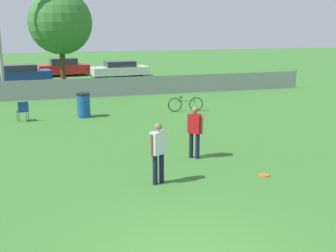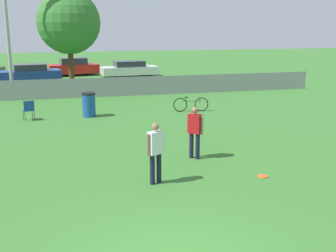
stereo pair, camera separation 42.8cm
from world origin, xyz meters
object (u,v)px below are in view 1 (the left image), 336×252
tree_near_pole (60,23)px  parked_car_red (63,67)px  parked_car_white (120,69)px  folding_chair_sideline (23,110)px  bicycle_sideline (186,104)px  player_receiver_white (158,149)px  parked_car_blue (20,73)px  frisbee_disc (264,175)px  trash_bin (84,105)px  player_thrower_red (195,129)px

tree_near_pole → parked_car_red: 9.78m
parked_car_white → folding_chair_sideline: bearing=-119.6°
bicycle_sideline → player_receiver_white: bearing=-104.9°
tree_near_pole → parked_car_blue: bearing=115.3°
frisbee_disc → trash_bin: 9.89m
folding_chair_sideline → parked_car_blue: bearing=-102.3°
frisbee_disc → trash_bin: (-4.03, 9.01, 0.53)m
player_receiver_white → parked_car_red: size_ratio=0.39×
bicycle_sideline → parked_car_red: bearing=114.6°
parked_car_red → parked_car_white: 4.74m
tree_near_pole → parked_car_white: (4.64, 6.96, -3.51)m
player_receiver_white → frisbee_disc: size_ratio=5.51×
frisbee_disc → bicycle_sideline: size_ratio=0.17×
tree_near_pole → parked_car_red: bearing=87.4°
bicycle_sideline → parked_car_white: bearing=100.6°
bicycle_sideline → parked_car_red: parked_car_red is taller
player_thrower_red → parked_car_red: 23.46m
folding_chair_sideline → parked_car_red: size_ratio=0.21×
parked_car_red → tree_near_pole: bearing=-99.1°
player_receiver_white → folding_chair_sideline: bearing=88.8°
trash_bin → frisbee_disc: bearing=-65.9°
player_receiver_white → parked_car_red: bearing=68.5°
parked_car_white → frisbee_disc: bearing=-94.7°
folding_chair_sideline → player_thrower_red: bearing=112.4°
parked_car_white → bicycle_sideline: bearing=-91.8°
tree_near_pole → player_thrower_red: 14.87m
player_receiver_white → frisbee_disc: 3.08m
folding_chair_sideline → trash_bin: bearing=167.8°
tree_near_pole → trash_bin: tree_near_pole is taller
parked_car_blue → parked_car_white: bearing=-0.8°
tree_near_pole → parked_car_white: size_ratio=1.33×
parked_car_white → player_receiver_white: bearing=-102.0°
tree_near_pole → trash_bin: bearing=-86.0°
parked_car_red → bicycle_sideline: bearing=-79.9°
player_thrower_red → frisbee_disc: player_thrower_red is taller
folding_chair_sideline → frisbee_disc: bearing=111.3°
parked_car_red → parked_car_white: size_ratio=0.91×
parked_car_blue → parked_car_white: size_ratio=0.99×
folding_chair_sideline → parked_car_red: bearing=-113.9°
player_thrower_red → parked_car_blue: bearing=150.4°
player_receiver_white → parked_car_blue: bearing=77.1°
bicycle_sideline → parked_car_white: size_ratio=0.37×
tree_near_pole → parked_car_blue: 7.35m
parked_car_red → parked_car_white: parked_car_red is taller
player_thrower_red → trash_bin: bearing=155.0°
frisbee_disc → folding_chair_sideline: (-6.60, 8.87, 0.49)m
trash_bin → folding_chair_sideline: bearing=-176.9°
trash_bin → parked_car_blue: (-3.26, 13.02, 0.10)m
player_receiver_white → parked_car_white: bearing=58.2°
parked_car_blue → parked_car_white: 7.48m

